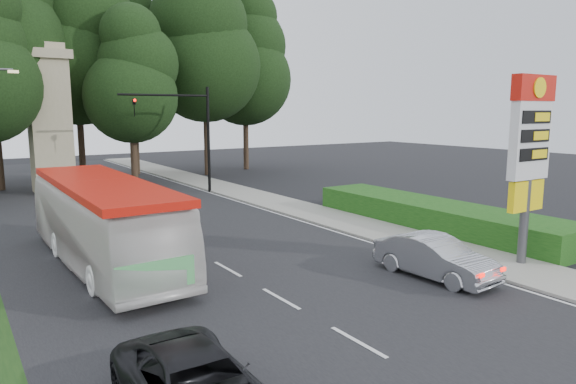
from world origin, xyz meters
TOP-DOWN VIEW (x-y plane):
  - ground at (0.00, 0.00)m, footprint 120.00×120.00m
  - road_surface at (0.00, 12.00)m, footprint 14.00×80.00m
  - sidewalk_right at (8.50, 12.00)m, footprint 3.00×80.00m
  - hedge at (11.50, 8.00)m, footprint 3.00×14.00m
  - gas_station_pylon at (9.20, 1.99)m, footprint 2.10×0.45m
  - traffic_signal_mast at (5.68, 24.00)m, footprint 6.10×0.35m
  - monument at (-2.00, 30.00)m, footprint 3.00×3.00m
  - tree_center_right at (1.00, 35.00)m, footprint 9.24×9.24m
  - tree_east_near at (6.00, 37.00)m, footprint 8.12×8.12m
  - tree_east_mid at (11.00, 33.00)m, footprint 9.52×9.52m
  - tree_far_east at (16.00, 35.00)m, footprint 8.68×8.68m
  - tree_monument_right at (3.50, 29.50)m, footprint 6.72×6.72m
  - transit_bus at (-3.50, 10.45)m, footprint 2.99×11.38m
  - sedan_silver at (5.46, 2.83)m, footprint 1.79×4.42m

SIDE VIEW (x-z plane):
  - ground at x=0.00m, z-range 0.00..0.00m
  - road_surface at x=0.00m, z-range 0.00..0.02m
  - sidewalk_right at x=8.50m, z-range 0.00..0.12m
  - hedge at x=11.50m, z-range 0.00..1.20m
  - sedan_silver at x=5.46m, z-range 0.00..1.43m
  - transit_bus at x=-3.50m, z-range 0.00..3.15m
  - gas_station_pylon at x=9.20m, z-range 1.02..7.87m
  - traffic_signal_mast at x=5.68m, z-range 1.07..8.27m
  - monument at x=-2.00m, z-range 0.08..10.13m
  - tree_monument_right at x=3.50m, z-range 1.41..14.61m
  - tree_east_near at x=6.00m, z-range 1.71..17.66m
  - tree_far_east at x=16.00m, z-range 1.83..18.88m
  - tree_center_right at x=1.00m, z-range 1.94..20.09m
  - tree_east_mid at x=11.00m, z-range 2.00..20.70m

